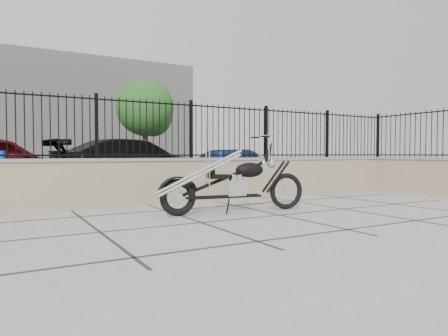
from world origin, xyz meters
TOP-DOWN VIEW (x-y plane):
  - ground_plane at (0.00, 0.00)m, footprint 90.00×90.00m
  - parking_lot at (0.00, 12.50)m, footprint 30.00×30.00m
  - retaining_wall at (0.00, 2.50)m, footprint 14.00×0.36m
  - wall_return at (6.85, 1.30)m, footprint 0.36×2.50m
  - iron_fence at (0.00, 2.50)m, footprint 14.00×0.08m
  - fence_return at (6.85, 1.30)m, footprint 0.08×2.30m
  - background_building at (0.00, 26.50)m, footprint 22.00×6.00m
  - chopper_motorcycle at (0.94, 0.66)m, footprint 2.66×0.81m
  - car_black at (1.18, 7.09)m, footprint 5.46×2.84m
  - car_blue at (4.92, 6.94)m, footprint 3.86×2.52m
  - bollard_a at (-2.57, 4.98)m, footprint 0.16×0.16m
  - bollard_b at (3.17, 5.10)m, footprint 0.15×0.15m
  - bollard_c at (5.66, 4.80)m, footprint 0.14×0.14m
  - tree_right at (4.71, 16.59)m, footprint 3.24×3.24m

SIDE VIEW (x-z plane):
  - ground_plane at x=0.00m, z-range 0.00..0.00m
  - parking_lot at x=0.00m, z-range 0.00..0.00m
  - retaining_wall at x=0.00m, z-range 0.00..0.96m
  - wall_return at x=6.85m, z-range 0.00..0.96m
  - bollard_c at x=5.66m, z-range 0.00..0.96m
  - bollard_a at x=-2.57m, z-range 0.00..1.12m
  - bollard_b at x=3.17m, z-range 0.00..1.12m
  - car_blue at x=4.92m, z-range 0.00..1.20m
  - car_black at x=1.18m, z-range 0.00..1.51m
  - chopper_motorcycle at x=0.94m, z-range 0.00..1.57m
  - iron_fence at x=0.00m, z-range 0.96..2.16m
  - fence_return at x=6.85m, z-range 0.96..2.16m
  - tree_right at x=4.71m, z-range 1.10..6.56m
  - background_building at x=0.00m, z-range 0.00..8.00m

